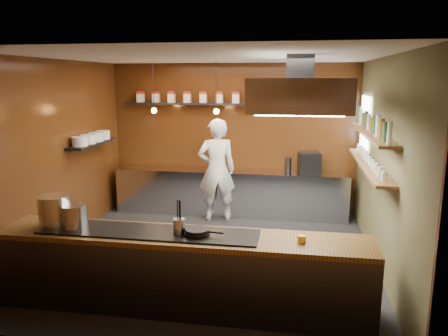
% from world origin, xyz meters
% --- Properties ---
extents(floor, '(5.00, 5.00, 0.00)m').
position_xyz_m(floor, '(0.00, 0.00, 0.00)').
color(floor, black).
rests_on(floor, ground).
extents(back_wall, '(5.00, 0.00, 5.00)m').
position_xyz_m(back_wall, '(0.00, 2.50, 1.50)').
color(back_wall, '#3B160A').
rests_on(back_wall, ground).
extents(left_wall, '(0.00, 5.00, 5.00)m').
position_xyz_m(left_wall, '(-2.50, 0.00, 1.50)').
color(left_wall, '#3B160A').
rests_on(left_wall, ground).
extents(right_wall, '(0.00, 5.00, 5.00)m').
position_xyz_m(right_wall, '(2.50, 0.00, 1.50)').
color(right_wall, '#4A4B2A').
rests_on(right_wall, ground).
extents(ceiling, '(5.00, 5.00, 0.00)m').
position_xyz_m(ceiling, '(0.00, 0.00, 3.00)').
color(ceiling, silver).
rests_on(ceiling, back_wall).
extents(window_pane, '(0.00, 1.00, 1.00)m').
position_xyz_m(window_pane, '(2.45, 1.70, 1.90)').
color(window_pane, white).
rests_on(window_pane, right_wall).
extents(prep_counter, '(4.60, 0.65, 0.90)m').
position_xyz_m(prep_counter, '(0.00, 2.17, 0.45)').
color(prep_counter, silver).
rests_on(prep_counter, floor).
extents(pass_counter, '(4.40, 0.72, 0.94)m').
position_xyz_m(pass_counter, '(-0.00, -1.60, 0.47)').
color(pass_counter, '#38383D').
rests_on(pass_counter, floor).
extents(tin_shelf, '(2.60, 0.26, 0.04)m').
position_xyz_m(tin_shelf, '(-0.90, 2.36, 2.20)').
color(tin_shelf, black).
rests_on(tin_shelf, back_wall).
extents(plate_shelf, '(0.30, 1.40, 0.04)m').
position_xyz_m(plate_shelf, '(-2.34, 1.00, 1.55)').
color(plate_shelf, black).
rests_on(plate_shelf, left_wall).
extents(bottle_shelf_upper, '(0.26, 2.80, 0.04)m').
position_xyz_m(bottle_shelf_upper, '(2.34, 0.30, 1.92)').
color(bottle_shelf_upper, brown).
rests_on(bottle_shelf_upper, right_wall).
extents(bottle_shelf_lower, '(0.26, 2.80, 0.04)m').
position_xyz_m(bottle_shelf_lower, '(2.34, 0.30, 1.45)').
color(bottle_shelf_lower, brown).
rests_on(bottle_shelf_lower, right_wall).
extents(extractor_hood, '(1.20, 2.00, 0.72)m').
position_xyz_m(extractor_hood, '(1.30, -0.40, 2.51)').
color(extractor_hood, '#38383D').
rests_on(extractor_hood, ceiling).
extents(pendant_left, '(0.10, 0.10, 0.95)m').
position_xyz_m(pendant_left, '(-1.40, 1.70, 2.15)').
color(pendant_left, black).
rests_on(pendant_left, ceiling).
extents(pendant_right, '(0.10, 0.10, 0.95)m').
position_xyz_m(pendant_right, '(-0.20, 1.70, 2.15)').
color(pendant_right, black).
rests_on(pendant_right, ceiling).
extents(storage_tins, '(2.43, 0.13, 0.22)m').
position_xyz_m(storage_tins, '(-0.75, 2.36, 2.33)').
color(storage_tins, beige).
rests_on(storage_tins, tin_shelf).
extents(plate_stacks, '(0.26, 1.16, 0.16)m').
position_xyz_m(plate_stacks, '(-2.34, 1.00, 1.65)').
color(plate_stacks, silver).
rests_on(plate_stacks, plate_shelf).
extents(bottles, '(0.06, 2.66, 0.24)m').
position_xyz_m(bottles, '(2.34, 0.30, 2.06)').
color(bottles, silver).
rests_on(bottles, bottle_shelf_upper).
extents(wine_glasses, '(0.07, 2.37, 0.13)m').
position_xyz_m(wine_glasses, '(2.34, 0.30, 1.53)').
color(wine_glasses, silver).
rests_on(wine_glasses, bottle_shelf_lower).
extents(stockpot_large, '(0.45, 0.45, 0.37)m').
position_xyz_m(stockpot_large, '(-1.59, -1.59, 1.12)').
color(stockpot_large, silver).
rests_on(stockpot_large, pass_counter).
extents(stockpot_small, '(0.31, 0.31, 0.29)m').
position_xyz_m(stockpot_small, '(-1.30, -1.66, 1.09)').
color(stockpot_small, '#B2B4B9').
rests_on(stockpot_small, pass_counter).
extents(utensil_crock, '(0.16, 0.16, 0.18)m').
position_xyz_m(utensil_crock, '(-0.01, -1.64, 1.03)').
color(utensil_crock, silver).
rests_on(utensil_crock, pass_counter).
extents(frying_pan, '(0.46, 0.29, 0.07)m').
position_xyz_m(frying_pan, '(0.20, -1.64, 0.98)').
color(frying_pan, black).
rests_on(frying_pan, pass_counter).
extents(butter_jar, '(0.12, 0.12, 0.08)m').
position_xyz_m(butter_jar, '(1.38, -1.63, 0.96)').
color(butter_jar, yellow).
rests_on(butter_jar, pass_counter).
extents(espresso_machine, '(0.45, 0.44, 0.40)m').
position_xyz_m(espresso_machine, '(1.53, 2.18, 1.10)').
color(espresso_machine, black).
rests_on(espresso_machine, prep_counter).
extents(chef, '(0.83, 0.67, 1.97)m').
position_xyz_m(chef, '(-0.21, 1.75, 0.98)').
color(chef, white).
rests_on(chef, floor).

